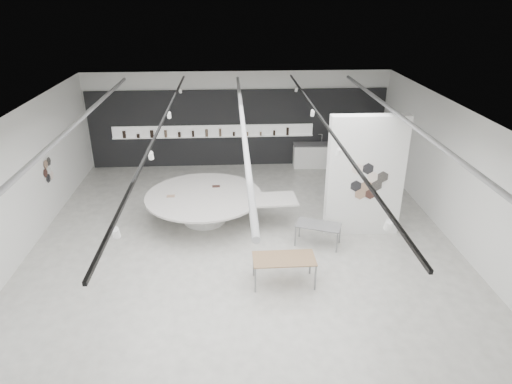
{
  "coord_description": "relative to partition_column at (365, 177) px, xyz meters",
  "views": [
    {
      "loc": [
        -0.31,
        -10.85,
        6.76
      ],
      "look_at": [
        0.38,
        1.2,
        1.31
      ],
      "focal_mm": 32.0,
      "sensor_mm": 36.0,
      "label": 1
    }
  ],
  "objects": [
    {
      "name": "kitchen_counter",
      "position": [
        -0.44,
        5.53,
        -1.32
      ],
      "size": [
        1.72,
        0.74,
        1.33
      ],
      "rotation": [
        0.0,
        0.0,
        -0.05
      ],
      "color": "white",
      "rests_on": "ground"
    },
    {
      "name": "display_island",
      "position": [
        -4.61,
        0.96,
        -1.2
      ],
      "size": [
        4.73,
        3.77,
        0.92
      ],
      "rotation": [
        0.0,
        0.0,
        0.05
      ],
      "color": "white",
      "rests_on": "ground"
    },
    {
      "name": "back_wall_display",
      "position": [
        -3.58,
        5.94,
        -0.26
      ],
      "size": [
        11.8,
        0.27,
        3.1
      ],
      "color": "black",
      "rests_on": "ground"
    },
    {
      "name": "room",
      "position": [
        -3.59,
        -1.0,
        0.27
      ],
      "size": [
        12.02,
        14.02,
        3.82
      ],
      "color": "beige",
      "rests_on": "ground"
    },
    {
      "name": "sample_table_stone",
      "position": [
        -1.4,
        -0.65,
        -1.21
      ],
      "size": [
        1.39,
        1.03,
        0.64
      ],
      "rotation": [
        0.0,
        0.0,
        -0.37
      ],
      "color": "slate",
      "rests_on": "ground"
    },
    {
      "name": "sample_table_wood",
      "position": [
        -2.58,
        -2.45,
        -1.14
      ],
      "size": [
        1.54,
        0.78,
        0.72
      ],
      "rotation": [
        0.0,
        0.0,
        0.01
      ],
      "color": "olive",
      "rests_on": "ground"
    },
    {
      "name": "partition_column",
      "position": [
        0.0,
        0.0,
        0.0
      ],
      "size": [
        2.2,
        0.38,
        3.6
      ],
      "color": "white",
      "rests_on": "ground"
    }
  ]
}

